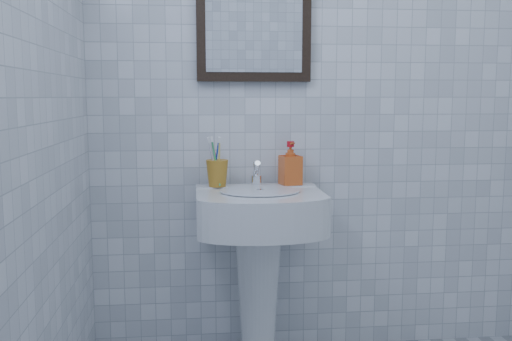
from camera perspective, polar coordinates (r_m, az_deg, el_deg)
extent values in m
cube|color=white|center=(2.62, 8.03, 8.98)|extent=(2.20, 0.02, 2.50)
cone|color=white|center=(2.51, 0.22, -12.42)|extent=(0.20, 0.20, 0.65)
cube|color=white|center=(2.36, 0.34, -4.00)|extent=(0.52, 0.37, 0.16)
cube|color=white|center=(2.49, -0.02, -1.78)|extent=(0.52, 0.09, 0.03)
cylinder|color=white|center=(2.32, 0.42, -2.02)|extent=(0.32, 0.32, 0.01)
cylinder|color=white|center=(2.46, 0.03, -1.01)|extent=(0.05, 0.05, 0.05)
cylinder|color=white|center=(2.44, 0.07, 0.23)|extent=(0.02, 0.09, 0.07)
cylinder|color=white|center=(2.47, -0.01, -0.10)|extent=(0.03, 0.05, 0.08)
imported|color=red|center=(2.49, 3.46, 0.73)|extent=(0.10, 0.10, 0.19)
cube|color=black|center=(2.56, -0.22, 15.83)|extent=(0.50, 0.04, 0.62)
cube|color=silver|center=(2.54, -0.17, 15.89)|extent=(0.42, 0.00, 0.54)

